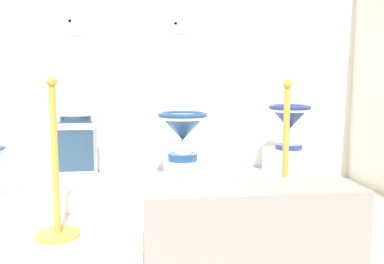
{
  "coord_description": "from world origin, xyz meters",
  "views": [
    {
      "loc": [
        1.31,
        -0.89,
        0.94
      ],
      "look_at": [
        1.73,
        2.43,
        0.53
      ],
      "focal_mm": 38.44,
      "sensor_mm": 36.0,
      "label": 1
    }
  ],
  "objects_px": {
    "plinth_block_rightmost": "(78,174)",
    "info_placard_first": "(74,26)",
    "info_placard_second": "(180,27)",
    "stanchion_post_near_left": "(56,192)",
    "antique_toilet_rightmost": "(76,139)",
    "stanchion_post_near_right": "(285,184)",
    "antique_toilet_squat_floral": "(289,118)",
    "museum_bench": "(252,224)",
    "antique_toilet_broad_patterned": "(183,127)",
    "plinth_block_broad_patterned": "(183,171)",
    "plinth_block_squat_floral": "(288,163)"
  },
  "relations": [
    {
      "from": "plinth_block_rightmost",
      "to": "antique_toilet_rightmost",
      "type": "relative_size",
      "value": 0.75
    },
    {
      "from": "plinth_block_broad_patterned",
      "to": "antique_toilet_broad_patterned",
      "type": "bearing_deg",
      "value": 180.0
    },
    {
      "from": "plinth_block_rightmost",
      "to": "info_placard_first",
      "type": "distance_m",
      "value": 1.28
    },
    {
      "from": "antique_toilet_squat_floral",
      "to": "antique_toilet_broad_patterned",
      "type": "bearing_deg",
      "value": -176.98
    },
    {
      "from": "plinth_block_broad_patterned",
      "to": "antique_toilet_broad_patterned",
      "type": "distance_m",
      "value": 0.36
    },
    {
      "from": "plinth_block_broad_patterned",
      "to": "stanchion_post_near_right",
      "type": "relative_size",
      "value": 0.4
    },
    {
      "from": "plinth_block_squat_floral",
      "to": "museum_bench",
      "type": "bearing_deg",
      "value": -117.36
    },
    {
      "from": "plinth_block_squat_floral",
      "to": "antique_toilet_squat_floral",
      "type": "distance_m",
      "value": 0.38
    },
    {
      "from": "antique_toilet_rightmost",
      "to": "stanchion_post_near_left",
      "type": "height_order",
      "value": "stanchion_post_near_left"
    },
    {
      "from": "antique_toilet_rightmost",
      "to": "info_placard_second",
      "type": "relative_size",
      "value": 3.73
    },
    {
      "from": "antique_toilet_rightmost",
      "to": "stanchion_post_near_right",
      "type": "relative_size",
      "value": 0.48
    },
    {
      "from": "info_placard_second",
      "to": "antique_toilet_broad_patterned",
      "type": "bearing_deg",
      "value": -93.11
    },
    {
      "from": "plinth_block_rightmost",
      "to": "museum_bench",
      "type": "distance_m",
      "value": 1.77
    },
    {
      "from": "plinth_block_rightmost",
      "to": "plinth_block_squat_floral",
      "type": "distance_m",
      "value": 1.77
    },
    {
      "from": "info_placard_first",
      "to": "museum_bench",
      "type": "height_order",
      "value": "info_placard_first"
    },
    {
      "from": "plinth_block_broad_patterned",
      "to": "museum_bench",
      "type": "distance_m",
      "value": 1.28
    },
    {
      "from": "antique_toilet_rightmost",
      "to": "info_placard_second",
      "type": "bearing_deg",
      "value": 20.82
    },
    {
      "from": "info_placard_second",
      "to": "stanchion_post_near_left",
      "type": "bearing_deg",
      "value": -125.02
    },
    {
      "from": "plinth_block_broad_patterned",
      "to": "info_placard_second",
      "type": "distance_m",
      "value": 1.29
    },
    {
      "from": "museum_bench",
      "to": "antique_toilet_squat_floral",
      "type": "bearing_deg",
      "value": 62.64
    },
    {
      "from": "museum_bench",
      "to": "antique_toilet_broad_patterned",
      "type": "bearing_deg",
      "value": 100.63
    },
    {
      "from": "info_placard_first",
      "to": "info_placard_second",
      "type": "height_order",
      "value": "info_placard_first"
    },
    {
      "from": "antique_toilet_broad_patterned",
      "to": "plinth_block_squat_floral",
      "type": "relative_size",
      "value": 1.13
    },
    {
      "from": "plinth_block_squat_floral",
      "to": "info_placard_second",
      "type": "bearing_deg",
      "value": 154.97
    },
    {
      "from": "antique_toilet_rightmost",
      "to": "plinth_block_squat_floral",
      "type": "xyz_separation_m",
      "value": [
        1.77,
        -0.08,
        -0.23
      ]
    },
    {
      "from": "info_placard_first",
      "to": "museum_bench",
      "type": "distance_m",
      "value": 2.39
    },
    {
      "from": "plinth_block_squat_floral",
      "to": "info_placard_second",
      "type": "xyz_separation_m",
      "value": [
        -0.89,
        0.41,
        1.17
      ]
    },
    {
      "from": "plinth_block_squat_floral",
      "to": "stanchion_post_near_right",
      "type": "bearing_deg",
      "value": -111.76
    },
    {
      "from": "plinth_block_broad_patterned",
      "to": "antique_toilet_squat_floral",
      "type": "relative_size",
      "value": 1.0
    },
    {
      "from": "plinth_block_rightmost",
      "to": "antique_toilet_squat_floral",
      "type": "height_order",
      "value": "antique_toilet_squat_floral"
    },
    {
      "from": "antique_toilet_broad_patterned",
      "to": "info_placard_first",
      "type": "height_order",
      "value": "info_placard_first"
    },
    {
      "from": "antique_toilet_squat_floral",
      "to": "stanchion_post_near_left",
      "type": "relative_size",
      "value": 0.39
    },
    {
      "from": "stanchion_post_near_right",
      "to": "museum_bench",
      "type": "xyz_separation_m",
      "value": [
        -0.35,
        -0.49,
        -0.08
      ]
    },
    {
      "from": "plinth_block_squat_floral",
      "to": "plinth_block_broad_patterned",
      "type": "bearing_deg",
      "value": -176.98
    },
    {
      "from": "info_placard_second",
      "to": "info_placard_first",
      "type": "bearing_deg",
      "value": 180.0
    },
    {
      "from": "plinth_block_rightmost",
      "to": "info_placard_first",
      "type": "xyz_separation_m",
      "value": [
        -0.04,
        0.34,
        1.24
      ]
    },
    {
      "from": "antique_toilet_rightmost",
      "to": "info_placard_first",
      "type": "distance_m",
      "value": 1.0
    },
    {
      "from": "antique_toilet_squat_floral",
      "to": "plinth_block_squat_floral",
      "type": "bearing_deg",
      "value": 63.43
    },
    {
      "from": "plinth_block_rightmost",
      "to": "info_placard_first",
      "type": "relative_size",
      "value": 2.29
    },
    {
      "from": "plinth_block_broad_patterned",
      "to": "stanchion_post_near_left",
      "type": "xyz_separation_m",
      "value": [
        -0.85,
        -0.78,
        0.06
      ]
    },
    {
      "from": "antique_toilet_squat_floral",
      "to": "museum_bench",
      "type": "relative_size",
      "value": 0.33
    },
    {
      "from": "plinth_block_rightmost",
      "to": "antique_toilet_broad_patterned",
      "type": "xyz_separation_m",
      "value": [
        0.86,
        -0.13,
        0.39
      ]
    },
    {
      "from": "antique_toilet_rightmost",
      "to": "antique_toilet_broad_patterned",
      "type": "relative_size",
      "value": 1.14
    },
    {
      "from": "antique_toilet_rightmost",
      "to": "stanchion_post_near_right",
      "type": "distance_m",
      "value": 1.71
    },
    {
      "from": "plinth_block_squat_floral",
      "to": "stanchion_post_near_left",
      "type": "height_order",
      "value": "stanchion_post_near_left"
    },
    {
      "from": "antique_toilet_rightmost",
      "to": "info_placard_second",
      "type": "height_order",
      "value": "info_placard_second"
    },
    {
      "from": "antique_toilet_rightmost",
      "to": "info_placard_second",
      "type": "xyz_separation_m",
      "value": [
        0.88,
        0.34,
        0.94
      ]
    },
    {
      "from": "antique_toilet_broad_patterned",
      "to": "antique_toilet_squat_floral",
      "type": "xyz_separation_m",
      "value": [
        0.91,
        0.05,
        0.06
      ]
    },
    {
      "from": "antique_toilet_broad_patterned",
      "to": "info_placard_first",
      "type": "relative_size",
      "value": 2.69
    },
    {
      "from": "museum_bench",
      "to": "antique_toilet_rightmost",
      "type": "bearing_deg",
      "value": 128.32
    }
  ]
}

